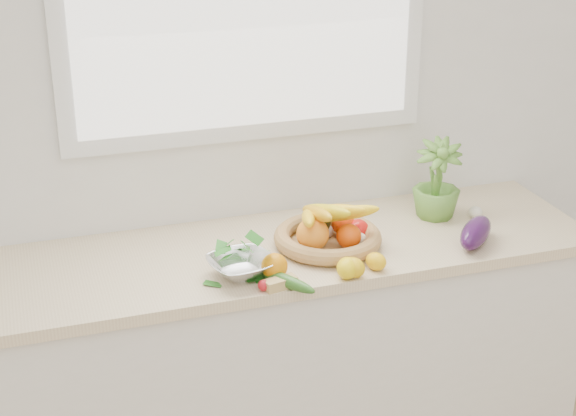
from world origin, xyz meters
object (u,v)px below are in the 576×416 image
object	(u,v)px
potted_herb	(437,181)
cucumber	(287,281)
eggplant	(476,233)
fruit_basket	(327,232)
colander_with_spinach	(241,261)
apple	(358,230)

from	to	relation	value
potted_herb	cucumber	bearing A→B (deg)	-152.74
eggplant	potted_herb	xyz separation A→B (m)	(-0.02, 0.26, 0.09)
fruit_basket	colander_with_spinach	xyz separation A→B (m)	(-0.34, -0.13, 0.00)
eggplant	potted_herb	size ratio (longest dim) A/B	0.74
apple	potted_herb	xyz separation A→B (m)	(0.35, 0.11, 0.10)
apple	fruit_basket	bearing A→B (deg)	-174.45
apple	fruit_basket	world-z (taller)	fruit_basket
apple	potted_herb	distance (m)	0.38
fruit_basket	colander_with_spinach	size ratio (longest dim) A/B	1.99
apple	potted_herb	world-z (taller)	potted_herb
fruit_basket	potted_herb	bearing A→B (deg)	14.10
eggplant	fruit_basket	world-z (taller)	fruit_basket
apple	colander_with_spinach	bearing A→B (deg)	-163.14
fruit_basket	apple	bearing A→B (deg)	5.55
apple	cucumber	distance (m)	0.42
apple	cucumber	size ratio (longest dim) A/B	0.34
colander_with_spinach	apple	bearing A→B (deg)	16.86
potted_herb	colander_with_spinach	xyz separation A→B (m)	(-0.80, -0.24, -0.08)
apple	cucumber	xyz separation A→B (m)	(-0.34, -0.25, -0.02)
eggplant	colander_with_spinach	xyz separation A→B (m)	(-0.82, 0.02, 0.01)
apple	eggplant	xyz separation A→B (m)	(0.37, -0.16, 0.01)
colander_with_spinach	cucumber	bearing A→B (deg)	-43.58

